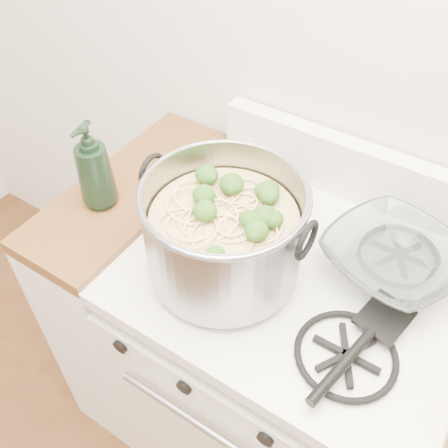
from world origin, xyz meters
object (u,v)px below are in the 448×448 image
Objects in this scene: stock_pot at (224,234)px; spatula at (386,315)px; bottle at (93,166)px; glass_bowl at (390,264)px; gas_range at (284,371)px.

spatula is at bearing 9.88° from stock_pot.
stock_pot is 0.37m from spatula.
glass_bowl is at bearing 5.99° from bottle.
bottle is at bearing -170.56° from gas_range.
gas_range is 3.94× the size of bottle.
glass_bowl is at bearing 31.97° from stock_pot.
bottle reaches higher than gas_range.
spatula reaches higher than gas_range.
stock_pot reaches higher than spatula.
gas_range is at bearing -148.85° from glass_bowl.
stock_pot is at bearing -159.53° from spatula.
spatula is (0.20, -0.03, 0.50)m from gas_range.
glass_bowl is at bearing 116.84° from spatula.
bottle is (-0.69, -0.19, 0.10)m from glass_bowl.
bottle is (-0.73, -0.05, 0.10)m from spatula.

